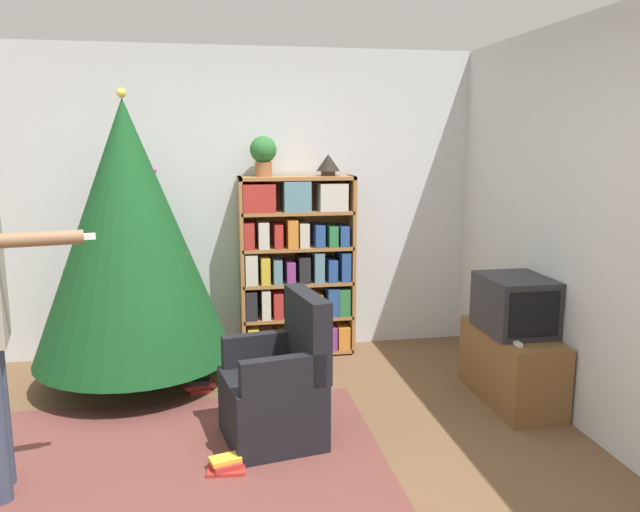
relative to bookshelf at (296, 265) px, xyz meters
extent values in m
plane|color=brown|center=(-0.54, -2.01, -0.79)|extent=(14.00, 14.00, 0.00)
cube|color=silver|center=(-0.54, 0.24, 0.51)|extent=(8.00, 0.10, 2.60)
cube|color=silver|center=(1.64, -2.01, 0.51)|extent=(0.10, 8.00, 2.60)
cube|color=brown|center=(-1.10, -1.74, -0.78)|extent=(2.72, 1.75, 0.01)
cube|color=#A8703D|center=(-0.46, 0.01, -0.02)|extent=(0.03, 0.32, 1.54)
cube|color=#A8703D|center=(0.48, 0.01, -0.02)|extent=(0.03, 0.32, 1.54)
cube|color=#A8703D|center=(0.01, 0.01, 0.74)|extent=(0.97, 0.32, 0.03)
cube|color=#A8703D|center=(0.01, 0.17, -0.02)|extent=(0.97, 0.01, 1.54)
cube|color=#A8703D|center=(0.01, 0.01, -0.76)|extent=(0.94, 0.32, 0.03)
cube|color=gold|center=(-0.38, -0.03, -0.63)|extent=(0.09, 0.24, 0.22)
cube|color=beige|center=(-0.26, -0.01, -0.66)|extent=(0.12, 0.29, 0.17)
cube|color=orange|center=(-0.12, -0.02, -0.65)|extent=(0.09, 0.26, 0.18)
cube|color=#843889|center=(0.02, -0.02, -0.62)|extent=(0.11, 0.25, 0.23)
cube|color=#2D7A42|center=(0.14, -0.04, -0.63)|extent=(0.09, 0.23, 0.21)
cube|color=#843889|center=(0.28, -0.04, -0.64)|extent=(0.12, 0.23, 0.20)
cube|color=orange|center=(0.40, -0.03, -0.64)|extent=(0.10, 0.24, 0.20)
cube|color=#A8703D|center=(0.01, 0.01, -0.45)|extent=(0.94, 0.32, 0.03)
cube|color=#232328|center=(-0.39, -0.03, -0.32)|extent=(0.10, 0.24, 0.24)
cube|color=beige|center=(-0.27, -0.04, -0.31)|extent=(0.07, 0.23, 0.25)
cube|color=#B22D28|center=(-0.16, 0.00, -0.33)|extent=(0.08, 0.30, 0.22)
cube|color=#5B899E|center=(-0.03, -0.02, -0.34)|extent=(0.08, 0.25, 0.21)
cube|color=#2D7A42|center=(0.08, -0.04, -0.35)|extent=(0.10, 0.23, 0.17)
cube|color=orange|center=(0.17, 0.00, -0.34)|extent=(0.08, 0.29, 0.19)
cube|color=#284C93|center=(0.31, -0.03, -0.32)|extent=(0.10, 0.24, 0.24)
cube|color=#2D7A42|center=(0.40, -0.01, -0.32)|extent=(0.09, 0.28, 0.23)
cube|color=#A8703D|center=(0.01, 0.01, -0.15)|extent=(0.94, 0.32, 0.03)
cube|color=beige|center=(-0.38, 0.00, -0.01)|extent=(0.10, 0.30, 0.25)
cube|color=gold|center=(-0.27, -0.02, -0.02)|extent=(0.07, 0.27, 0.23)
cube|color=#5B899E|center=(-0.17, -0.03, -0.04)|extent=(0.07, 0.24, 0.20)
cube|color=#843889|center=(-0.05, -0.02, -0.05)|extent=(0.07, 0.27, 0.18)
cube|color=#232328|center=(0.06, -0.01, -0.03)|extent=(0.09, 0.28, 0.22)
cube|color=#5B899E|center=(0.19, -0.02, -0.01)|extent=(0.08, 0.26, 0.25)
cube|color=#284C93|center=(0.30, -0.02, -0.04)|extent=(0.08, 0.27, 0.19)
cube|color=#284C93|center=(0.41, 0.00, -0.01)|extent=(0.08, 0.31, 0.25)
cube|color=#A8703D|center=(0.01, 0.01, 0.15)|extent=(0.94, 0.32, 0.03)
cube|color=#B22D28|center=(-0.40, -0.02, 0.27)|extent=(0.08, 0.27, 0.22)
cube|color=beige|center=(-0.28, 0.00, 0.27)|extent=(0.09, 0.30, 0.22)
cube|color=#B22D28|center=(-0.15, -0.03, 0.26)|extent=(0.07, 0.24, 0.20)
cube|color=orange|center=(-0.04, 0.00, 0.28)|extent=(0.09, 0.31, 0.23)
cube|color=beige|center=(0.06, -0.01, 0.27)|extent=(0.08, 0.28, 0.20)
cube|color=#284C93|center=(0.19, -0.01, 0.26)|extent=(0.08, 0.28, 0.19)
cube|color=#2D7A42|center=(0.30, -0.02, 0.25)|extent=(0.08, 0.27, 0.17)
cube|color=#284C93|center=(0.40, -0.02, 0.25)|extent=(0.08, 0.27, 0.17)
cube|color=#A8703D|center=(0.01, 0.01, 0.45)|extent=(0.94, 0.32, 0.03)
cube|color=#B22D28|center=(-0.31, 0.00, 0.58)|extent=(0.27, 0.29, 0.23)
cube|color=#5B899E|center=(0.00, 0.00, 0.59)|extent=(0.22, 0.31, 0.25)
cube|color=beige|center=(0.31, -0.03, 0.58)|extent=(0.23, 0.24, 0.23)
cube|color=brown|center=(1.37, -1.26, -0.53)|extent=(0.40, 0.91, 0.51)
cube|color=#28282D|center=(1.37, -1.26, -0.08)|extent=(0.43, 0.53, 0.39)
cube|color=black|center=(1.37, -1.53, -0.08)|extent=(0.35, 0.01, 0.31)
cube|color=white|center=(1.25, -1.54, -0.26)|extent=(0.04, 0.12, 0.02)
cylinder|color=#4C3323|center=(-1.30, -0.47, -0.74)|extent=(0.36, 0.36, 0.10)
cylinder|color=brown|center=(-1.30, -0.47, -0.63)|extent=(0.08, 0.08, 0.12)
cone|color=#14471E|center=(-1.30, -0.47, 0.39)|extent=(1.47, 1.47, 1.91)
sphere|color=#B74C93|center=(-1.11, -0.44, 0.83)|extent=(0.06, 0.06, 0.06)
sphere|color=red|center=(-1.37, -0.19, 0.56)|extent=(0.06, 0.06, 0.06)
sphere|color=red|center=(-1.05, -0.34, 0.59)|extent=(0.05, 0.05, 0.05)
sphere|color=#335BB2|center=(-1.51, -0.34, 0.66)|extent=(0.04, 0.04, 0.04)
sphere|color=#B74C93|center=(-1.75, -0.48, 0.11)|extent=(0.06, 0.06, 0.06)
sphere|color=#B74C93|center=(-1.65, -0.49, 0.36)|extent=(0.04, 0.04, 0.04)
sphere|color=#335BB2|center=(-1.21, -0.38, 1.02)|extent=(0.06, 0.06, 0.06)
sphere|color=#B74C93|center=(-1.36, -0.36, 0.99)|extent=(0.05, 0.05, 0.05)
sphere|color=red|center=(-0.90, -0.56, 0.22)|extent=(0.04, 0.04, 0.04)
sphere|color=#E5CC4C|center=(-1.30, -0.47, 1.38)|extent=(0.07, 0.07, 0.07)
cube|color=black|center=(-0.37, -1.57, -0.58)|extent=(0.65, 0.65, 0.42)
cube|color=black|center=(-0.14, -1.53, -0.12)|extent=(0.22, 0.57, 0.50)
cube|color=black|center=(-0.41, -1.34, -0.27)|extent=(0.51, 0.17, 0.20)
cube|color=black|center=(-0.33, -1.81, -0.27)|extent=(0.51, 0.17, 0.20)
cylinder|color=#8C6647|center=(-1.56, -2.05, 0.58)|extent=(0.48, 0.16, 0.07)
cube|color=white|center=(-1.32, -2.00, 0.58)|extent=(0.11, 0.06, 0.03)
cylinder|color=#935B38|center=(-0.26, 0.01, 0.81)|extent=(0.14, 0.14, 0.12)
sphere|color=#2D7033|center=(-0.26, 0.01, 0.97)|extent=(0.22, 0.22, 0.22)
cylinder|color=#473828|center=(0.28, 0.01, 0.77)|extent=(0.12, 0.12, 0.04)
cone|color=black|center=(0.28, 0.01, 0.86)|extent=(0.20, 0.20, 0.14)
cube|color=#B22D28|center=(-0.82, -0.74, -0.77)|extent=(0.16, 0.12, 0.03)
cube|color=#B22D28|center=(-0.83, -0.72, -0.73)|extent=(0.24, 0.16, 0.04)
cube|color=#232328|center=(-0.83, -0.74, -0.70)|extent=(0.19, 0.13, 0.04)
cube|color=#B22D28|center=(-0.67, -1.90, -0.77)|extent=(0.22, 0.18, 0.03)
cube|color=#B22D28|center=(-0.67, -1.89, -0.74)|extent=(0.19, 0.17, 0.03)
cube|color=gold|center=(-0.67, -1.89, -0.72)|extent=(0.19, 0.15, 0.02)
camera|label=1|loc=(-0.72, -5.17, 1.05)|focal=35.00mm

